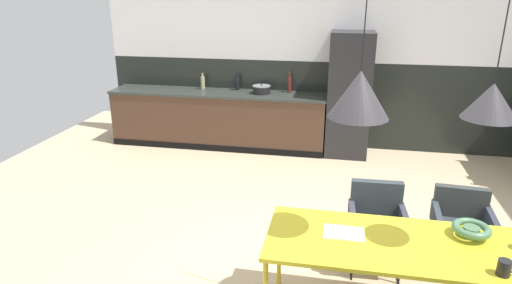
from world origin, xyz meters
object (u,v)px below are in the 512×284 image
at_px(bottle_vinegar_dark, 203,82).
at_px(bottle_spice_small, 237,83).
at_px(cooking_pot, 262,89).
at_px(pendant_lamp_over_table_near, 359,94).
at_px(mug_wide_latte, 505,268).
at_px(armchair_near_window, 462,219).
at_px(fruit_bowl, 471,229).
at_px(open_book, 344,233).
at_px(dining_table, 403,248).
at_px(bottle_wine_green, 289,84).
at_px(pendant_lamp_over_table_far, 491,101).
at_px(armchair_corner_seat, 377,215).
at_px(refrigerator_column, 349,95).

distance_m(bottle_vinegar_dark, bottle_spice_small, 0.57).
height_order(cooking_pot, pendant_lamp_over_table_near, pendant_lamp_over_table_near).
bearing_deg(mug_wide_latte, armchair_near_window, 87.45).
distance_m(fruit_bowl, open_book, 0.91).
bearing_deg(dining_table, cooking_pot, 114.51).
relative_size(bottle_wine_green, pendant_lamp_over_table_far, 0.32).
bearing_deg(dining_table, pendant_lamp_over_table_near, -175.71).
height_order(armchair_near_window, mug_wide_latte, mug_wide_latte).
bearing_deg(fruit_bowl, armchair_corner_seat, 134.30).
bearing_deg(refrigerator_column, bottle_spice_small, 173.46).
relative_size(armchair_near_window, mug_wide_latte, 5.73).
distance_m(refrigerator_column, fruit_bowl, 3.62).
bearing_deg(armchair_corner_seat, mug_wide_latte, 120.66).
xyz_separation_m(cooking_pot, bottle_spice_small, (-0.43, 0.18, 0.05)).
bearing_deg(bottle_spice_small, bottle_wine_green, -1.21).
relative_size(mug_wide_latte, pendant_lamp_over_table_far, 0.13).
xyz_separation_m(refrigerator_column, fruit_bowl, (0.85, -3.52, -0.14)).
bearing_deg(armchair_near_window, pendant_lamp_over_table_near, 46.04).
xyz_separation_m(dining_table, open_book, (-0.42, 0.05, 0.05)).
relative_size(bottle_vinegar_dark, pendant_lamp_over_table_near, 0.25).
height_order(fruit_bowl, pendant_lamp_over_table_near, pendant_lamp_over_table_near).
height_order(mug_wide_latte, bottle_vinegar_dark, bottle_vinegar_dark).
relative_size(bottle_spice_small, pendant_lamp_over_table_far, 0.28).
bearing_deg(dining_table, open_book, 173.68).
height_order(open_book, mug_wide_latte, mug_wide_latte).
xyz_separation_m(armchair_near_window, open_book, (-1.03, -0.83, 0.23)).
bearing_deg(fruit_bowl, dining_table, -159.58).
bearing_deg(cooking_pot, armchair_corner_seat, -61.68).
xyz_separation_m(mug_wide_latte, cooking_pot, (-2.26, 3.98, 0.17)).
height_order(dining_table, bottle_vinegar_dark, bottle_vinegar_dark).
xyz_separation_m(fruit_bowl, mug_wide_latte, (0.08, -0.44, -0.01)).
bearing_deg(refrigerator_column, dining_table, -84.28).
height_order(armchair_corner_seat, fruit_bowl, fruit_bowl).
bearing_deg(bottle_spice_small, pendant_lamp_over_table_near, -66.14).
distance_m(bottle_wine_green, pendant_lamp_over_table_far, 4.33).
distance_m(fruit_bowl, bottle_wine_green, 4.10).
relative_size(armchair_corner_seat, bottle_wine_green, 2.41).
bearing_deg(fruit_bowl, pendant_lamp_over_table_near, -166.52).
height_order(armchair_near_window, cooking_pot, cooking_pot).
height_order(open_book, pendant_lamp_over_table_far, pendant_lamp_over_table_far).
bearing_deg(fruit_bowl, bottle_vinegar_dark, 130.60).
relative_size(dining_table, bottle_spice_small, 6.89).
bearing_deg(bottle_spice_small, dining_table, -61.43).
distance_m(refrigerator_column, mug_wide_latte, 4.07).
bearing_deg(cooking_pot, refrigerator_column, -1.00).
bearing_deg(mug_wide_latte, cooking_pot, 119.57).
bearing_deg(pendant_lamp_over_table_near, fruit_bowl, 13.48).
xyz_separation_m(armchair_near_window, pendant_lamp_over_table_far, (-0.23, -0.92, 1.27)).
bearing_deg(pendant_lamp_over_table_near, pendant_lamp_over_table_far, -0.83).
distance_m(open_book, cooking_pot, 3.90).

